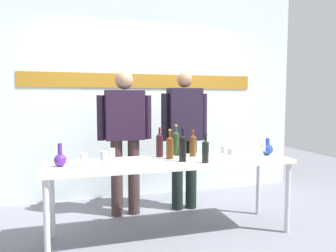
{
  "coord_description": "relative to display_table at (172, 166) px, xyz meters",
  "views": [
    {
      "loc": [
        -0.88,
        -2.94,
        1.37
      ],
      "look_at": [
        0.0,
        0.15,
        1.11
      ],
      "focal_mm": 33.12,
      "sensor_mm": 36.0,
      "label": 1
    }
  ],
  "objects": [
    {
      "name": "ground_plane",
      "position": [
        0.0,
        0.0,
        -0.71
      ],
      "size": [
        10.0,
        10.0,
        0.0
      ],
      "primitive_type": "plane",
      "color": "slate"
    },
    {
      "name": "back_wall",
      "position": [
        0.0,
        1.46,
        0.79
      ],
      "size": [
        4.72,
        0.11,
        3.0
      ],
      "color": "white",
      "rests_on": "ground"
    },
    {
      "name": "display_table",
      "position": [
        0.0,
        0.0,
        0.0
      ],
      "size": [
        2.45,
        0.64,
        0.77
      ],
      "color": "silver",
      "rests_on": "ground"
    },
    {
      "name": "decanter_blue_left",
      "position": [
        -1.06,
        0.0,
        0.13
      ],
      "size": [
        0.11,
        0.11,
        0.21
      ],
      "color": "#4B2288",
      "rests_on": "display_table"
    },
    {
      "name": "decanter_blue_right",
      "position": [
        1.09,
        0.0,
        0.13
      ],
      "size": [
        0.12,
        0.12,
        0.19
      ],
      "color": "#213C9C",
      "rests_on": "display_table"
    },
    {
      "name": "presenter_left",
      "position": [
        -0.37,
        0.71,
        0.28
      ],
      "size": [
        0.64,
        0.22,
        1.71
      ],
      "color": "#3C2C2C",
      "rests_on": "ground"
    },
    {
      "name": "presenter_right",
      "position": [
        0.37,
        0.71,
        0.27
      ],
      "size": [
        0.6,
        0.22,
        1.72
      ],
      "color": "black",
      "rests_on": "ground"
    },
    {
      "name": "wine_bottle_0",
      "position": [
        -0.07,
        0.23,
        0.19
      ],
      "size": [
        0.07,
        0.07,
        0.32
      ],
      "color": "black",
      "rests_on": "display_table"
    },
    {
      "name": "wine_bottle_1",
      "position": [
        0.27,
        -0.21,
        0.18
      ],
      "size": [
        0.07,
        0.07,
        0.29
      ],
      "color": "black",
      "rests_on": "display_table"
    },
    {
      "name": "wine_bottle_2",
      "position": [
        0.08,
        -0.08,
        0.2
      ],
      "size": [
        0.07,
        0.07,
        0.34
      ],
      "color": "black",
      "rests_on": "display_table"
    },
    {
      "name": "wine_bottle_3",
      "position": [
        0.0,
        0.08,
        0.19
      ],
      "size": [
        0.07,
        0.07,
        0.31
      ],
      "color": "#4E2C0F",
      "rests_on": "display_table"
    },
    {
      "name": "wine_bottle_4",
      "position": [
        0.12,
        0.27,
        0.2
      ],
      "size": [
        0.07,
        0.07,
        0.34
      ],
      "color": "#213820",
      "rests_on": "display_table"
    },
    {
      "name": "wine_bottle_5",
      "position": [
        0.28,
        0.15,
        0.18
      ],
      "size": [
        0.07,
        0.07,
        0.28
      ],
      "color": "#513211",
      "rests_on": "display_table"
    },
    {
      "name": "wine_glass_left_0",
      "position": [
        -0.61,
        -0.08,
        0.18
      ],
      "size": [
        0.07,
        0.07,
        0.16
      ],
      "color": "white",
      "rests_on": "display_table"
    },
    {
      "name": "wine_glass_left_1",
      "position": [
        -0.86,
        -0.1,
        0.15
      ],
      "size": [
        0.06,
        0.06,
        0.13
      ],
      "color": "white",
      "rests_on": "display_table"
    },
    {
      "name": "wine_glass_left_2",
      "position": [
        -0.69,
        -0.25,
        0.18
      ],
      "size": [
        0.07,
        0.07,
        0.17
      ],
      "color": "white",
      "rests_on": "display_table"
    },
    {
      "name": "wine_glass_right_0",
      "position": [
        0.91,
        -0.04,
        0.18
      ],
      "size": [
        0.06,
        0.06,
        0.17
      ],
      "color": "white",
      "rests_on": "display_table"
    },
    {
      "name": "wine_glass_right_1",
      "position": [
        0.47,
        -0.19,
        0.17
      ],
      "size": [
        0.06,
        0.06,
        0.15
      ],
      "color": "white",
      "rests_on": "display_table"
    },
    {
      "name": "wine_glass_right_2",
      "position": [
        0.51,
        -0.27,
        0.16
      ],
      "size": [
        0.07,
        0.07,
        0.14
      ],
      "color": "white",
      "rests_on": "display_table"
    },
    {
      "name": "wine_glass_right_3",
      "position": [
        0.54,
        -0.1,
        0.16
      ],
      "size": [
        0.06,
        0.06,
        0.15
      ],
      "color": "white",
      "rests_on": "display_table"
    },
    {
      "name": "wine_glass_right_4",
      "position": [
        0.92,
        -0.17,
        0.18
      ],
      "size": [
        0.06,
        0.06,
        0.16
      ],
      "color": "white",
      "rests_on": "display_table"
    }
  ]
}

